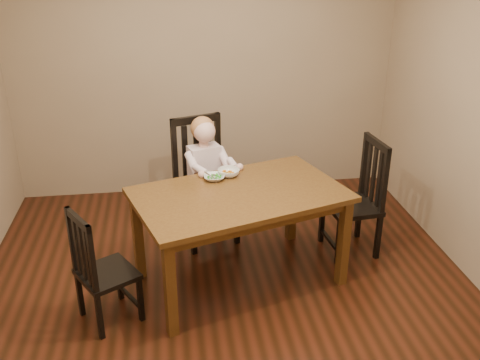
{
  "coord_description": "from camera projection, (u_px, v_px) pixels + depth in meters",
  "views": [
    {
      "loc": [
        -0.39,
        -3.52,
        2.56
      ],
      "look_at": [
        0.13,
        0.25,
        0.85
      ],
      "focal_mm": 40.0,
      "sensor_mm": 36.0,
      "label": 1
    }
  ],
  "objects": [
    {
      "name": "room",
      "position": [
        226.0,
        131.0,
        3.73
      ],
      "size": [
        4.01,
        4.01,
        2.71
      ],
      "color": "#411A0D",
      "rests_on": "ground"
    },
    {
      "name": "dining_table",
      "position": [
        240.0,
        203.0,
        4.14
      ],
      "size": [
        1.8,
        1.39,
        0.79
      ],
      "rotation": [
        0.0,
        0.0,
        0.31
      ],
      "color": "#472910",
      "rests_on": "room"
    },
    {
      "name": "chair_child",
      "position": [
        203.0,
        183.0,
        4.86
      ],
      "size": [
        0.61,
        0.6,
        1.14
      ],
      "rotation": [
        0.0,
        0.0,
        3.46
      ],
      "color": "black",
      "rests_on": "room"
    },
    {
      "name": "chair_left",
      "position": [
        101.0,
        270.0,
        3.78
      ],
      "size": [
        0.52,
        0.52,
        0.9
      ],
      "rotation": [
        0.0,
        0.0,
        -1.04
      ],
      "color": "black",
      "rests_on": "room"
    },
    {
      "name": "chair_right",
      "position": [
        357.0,
        199.0,
        4.66
      ],
      "size": [
        0.47,
        0.49,
        1.04
      ],
      "rotation": [
        0.0,
        0.0,
        1.67
      ],
      "color": "black",
      "rests_on": "room"
    },
    {
      "name": "toddler",
      "position": [
        205.0,
        169.0,
        4.75
      ],
      "size": [
        0.49,
        0.55,
        0.63
      ],
      "primitive_type": null,
      "rotation": [
        0.0,
        0.0,
        3.46
      ],
      "color": "silver",
      "rests_on": "chair_child"
    },
    {
      "name": "bowl_peas",
      "position": [
        214.0,
        177.0,
        4.31
      ],
      "size": [
        0.18,
        0.18,
        0.04
      ],
      "primitive_type": "imported",
      "rotation": [
        0.0,
        0.0,
        -0.06
      ],
      "color": "silver",
      "rests_on": "dining_table"
    },
    {
      "name": "bowl_veg",
      "position": [
        229.0,
        173.0,
        4.38
      ],
      "size": [
        0.19,
        0.19,
        0.06
      ],
      "primitive_type": "imported",
      "rotation": [
        0.0,
        0.0,
        0.07
      ],
      "color": "silver",
      "rests_on": "dining_table"
    },
    {
      "name": "fork",
      "position": [
        211.0,
        177.0,
        4.27
      ],
      "size": [
        0.09,
        0.08,
        0.04
      ],
      "rotation": [
        0.0,
        0.0,
        0.83
      ],
      "color": "silver",
      "rests_on": "bowl_peas"
    }
  ]
}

